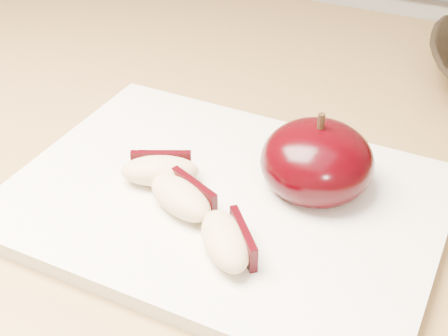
% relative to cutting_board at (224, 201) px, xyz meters
% --- Properties ---
extents(back_cabinet, '(2.40, 0.62, 0.94)m').
position_rel_cutting_board_xyz_m(back_cabinet, '(-0.07, 0.82, -0.44)').
color(back_cabinet, silver).
rests_on(back_cabinet, ground).
extents(cutting_board, '(0.33, 0.24, 0.01)m').
position_rel_cutting_board_xyz_m(cutting_board, '(0.00, 0.00, 0.00)').
color(cutting_board, white).
rests_on(cutting_board, island_counter).
extents(apple_half, '(0.11, 0.11, 0.07)m').
position_rel_cutting_board_xyz_m(apple_half, '(0.06, 0.04, 0.03)').
color(apple_half, black).
rests_on(apple_half, cutting_board).
extents(apple_wedge_a, '(0.07, 0.05, 0.02)m').
position_rel_cutting_board_xyz_m(apple_wedge_a, '(-0.05, -0.01, 0.02)').
color(apple_wedge_a, '#D4B886').
rests_on(apple_wedge_a, cutting_board).
extents(apple_wedge_b, '(0.07, 0.05, 0.02)m').
position_rel_cutting_board_xyz_m(apple_wedge_b, '(-0.02, -0.03, 0.02)').
color(apple_wedge_b, '#D4B886').
rests_on(apple_wedge_b, cutting_board).
extents(apple_wedge_c, '(0.06, 0.06, 0.02)m').
position_rel_cutting_board_xyz_m(apple_wedge_c, '(0.03, -0.06, 0.02)').
color(apple_wedge_c, '#D4B886').
rests_on(apple_wedge_c, cutting_board).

